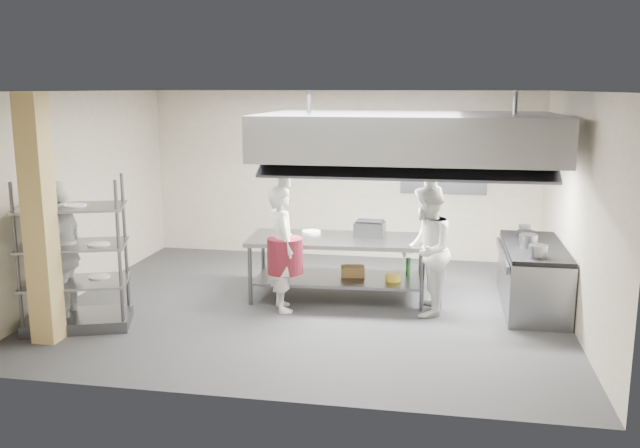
% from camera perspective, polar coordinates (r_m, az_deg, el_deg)
% --- Properties ---
extents(floor, '(7.00, 7.00, 0.00)m').
position_cam_1_polar(floor, '(9.71, -0.78, -6.88)').
color(floor, '#2B2B2D').
rests_on(floor, ground).
extents(ceiling, '(7.00, 7.00, 0.00)m').
position_cam_1_polar(ceiling, '(9.22, -0.84, 11.12)').
color(ceiling, silver).
rests_on(ceiling, wall_back).
extents(wall_back, '(7.00, 0.00, 7.00)m').
position_cam_1_polar(wall_back, '(12.27, 1.92, 4.16)').
color(wall_back, '#AFA38B').
rests_on(wall_back, ground).
extents(wall_left, '(0.00, 6.00, 6.00)m').
position_cam_1_polar(wall_left, '(10.59, -19.74, 2.34)').
color(wall_left, '#AFA38B').
rests_on(wall_left, ground).
extents(wall_right, '(0.00, 6.00, 6.00)m').
position_cam_1_polar(wall_right, '(9.33, 20.79, 1.12)').
color(wall_right, '#AFA38B').
rests_on(wall_right, ground).
extents(column, '(0.30, 0.30, 3.00)m').
position_cam_1_polar(column, '(8.68, -22.53, 0.27)').
color(column, tan).
rests_on(column, floor).
extents(exhaust_hood, '(4.00, 2.50, 0.60)m').
position_cam_1_polar(exhaust_hood, '(9.48, 7.45, 7.40)').
color(exhaust_hood, gray).
rests_on(exhaust_hood, ceiling).
extents(hood_strip_a, '(1.60, 0.12, 0.04)m').
position_cam_1_polar(hood_strip_a, '(9.59, 2.00, 5.62)').
color(hood_strip_a, white).
rests_on(hood_strip_a, exhaust_hood).
extents(hood_strip_b, '(1.60, 0.12, 0.04)m').
position_cam_1_polar(hood_strip_b, '(9.50, 12.85, 5.29)').
color(hood_strip_b, white).
rests_on(hood_strip_b, exhaust_hood).
extents(wall_shelf, '(1.50, 0.28, 0.04)m').
position_cam_1_polar(wall_shelf, '(11.98, 10.37, 3.81)').
color(wall_shelf, gray).
rests_on(wall_shelf, wall_back).
extents(island, '(2.64, 1.22, 0.91)m').
position_cam_1_polar(island, '(9.92, 1.52, -3.73)').
color(island, gray).
rests_on(island, floor).
extents(island_worktop, '(2.64, 1.22, 0.06)m').
position_cam_1_polar(island_worktop, '(9.82, 1.53, -1.34)').
color(island_worktop, gray).
rests_on(island_worktop, island).
extents(island_undershelf, '(2.43, 1.11, 0.04)m').
position_cam_1_polar(island_undershelf, '(9.97, 1.52, -4.59)').
color(island_undershelf, slate).
rests_on(island_undershelf, island).
extents(pass_rack, '(1.48, 1.16, 1.95)m').
position_cam_1_polar(pass_rack, '(9.17, -20.01, -2.34)').
color(pass_rack, gray).
rests_on(pass_rack, floor).
extents(cooking_range, '(0.80, 2.00, 0.84)m').
position_cam_1_polar(cooking_range, '(9.98, 17.48, -4.39)').
color(cooking_range, slate).
rests_on(cooking_range, floor).
extents(range_top, '(0.78, 1.96, 0.06)m').
position_cam_1_polar(range_top, '(9.87, 17.63, -1.88)').
color(range_top, black).
rests_on(range_top, cooking_range).
extents(chef_head, '(0.65, 0.76, 1.76)m').
position_cam_1_polar(chef_head, '(9.32, -3.20, -2.06)').
color(chef_head, silver).
rests_on(chef_head, floor).
extents(chef_line, '(0.71, 0.89, 1.78)m').
position_cam_1_polar(chef_line, '(9.24, 8.92, -2.22)').
color(chef_line, silver).
rests_on(chef_line, floor).
extents(chef_plating, '(0.65, 1.18, 1.90)m').
position_cam_1_polar(chef_plating, '(9.31, -20.93, -2.35)').
color(chef_plating, white).
rests_on(chef_plating, floor).
extents(griddle, '(0.44, 0.35, 0.21)m').
position_cam_1_polar(griddle, '(9.92, 4.20, -0.44)').
color(griddle, slate).
rests_on(griddle, island_worktop).
extents(wicker_basket, '(0.38, 0.29, 0.15)m').
position_cam_1_polar(wicker_basket, '(9.99, 2.77, -3.99)').
color(wicker_basket, '#9C693E').
rests_on(wicker_basket, island_undershelf).
extents(stockpot, '(0.25, 0.25, 0.17)m').
position_cam_1_polar(stockpot, '(9.73, 17.15, -1.33)').
color(stockpot, gray).
rests_on(stockpot, range_top).
extents(plate_stack, '(0.28, 0.28, 0.05)m').
position_cam_1_polar(plate_stack, '(9.25, -19.87, -4.47)').
color(plate_stack, white).
rests_on(plate_stack, pass_rack).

